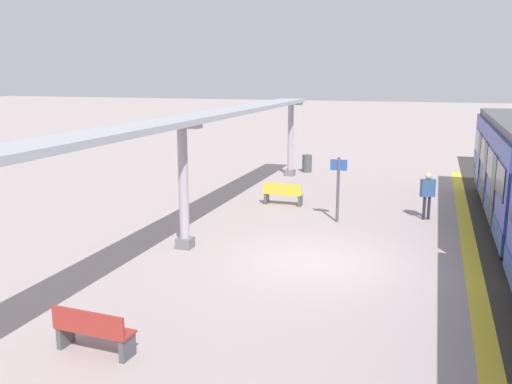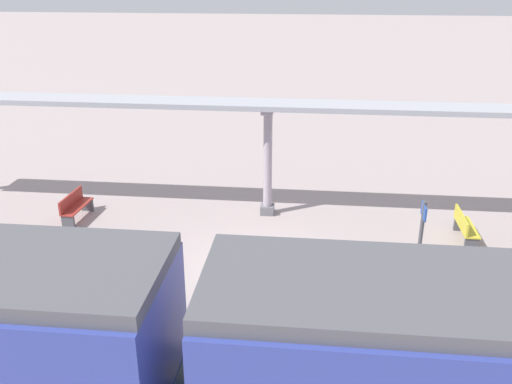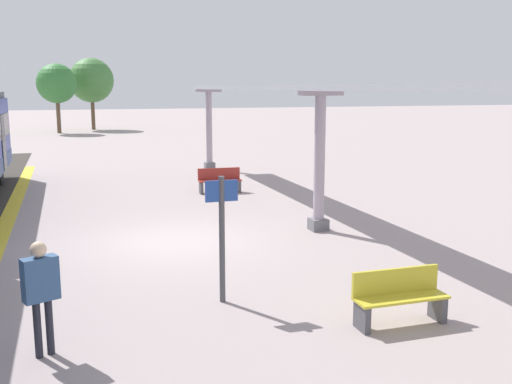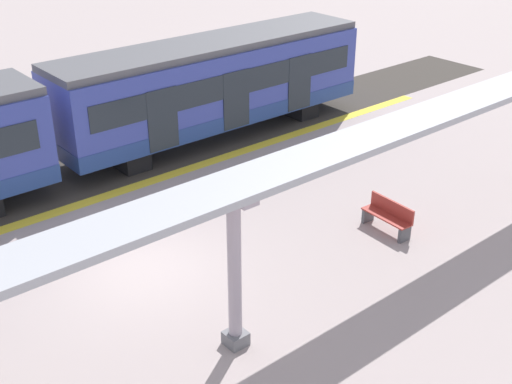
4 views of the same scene
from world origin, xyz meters
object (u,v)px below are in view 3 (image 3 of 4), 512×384
(canopy_pillar_second, at_px, (319,161))
(bench_near_end, at_px, (220,180))
(platform_info_sign, at_px, (222,227))
(bench_mid_platform, at_px, (399,296))
(canopy_pillar_third, at_px, (209,129))
(passenger_waiting_near_edge, at_px, (41,285))

(canopy_pillar_second, relative_size, bench_near_end, 2.35)
(bench_near_end, xyz_separation_m, platform_info_sign, (-2.61, -10.33, 0.89))
(canopy_pillar_second, distance_m, bench_mid_platform, 6.26)
(bench_near_end, relative_size, bench_mid_platform, 1.01)
(canopy_pillar_third, height_order, platform_info_sign, canopy_pillar_third)
(canopy_pillar_third, bearing_deg, platform_info_sign, -102.71)
(bench_mid_platform, xyz_separation_m, platform_info_sign, (-2.39, 1.76, 0.89))
(bench_near_end, distance_m, bench_mid_platform, 12.09)
(bench_mid_platform, distance_m, platform_info_sign, 3.10)
(bench_near_end, distance_m, platform_info_sign, 10.69)
(canopy_pillar_third, bearing_deg, passenger_waiting_near_edge, -110.45)
(bench_near_end, height_order, passenger_waiting_near_edge, passenger_waiting_near_edge)
(platform_info_sign, bearing_deg, passenger_waiting_near_edge, -156.51)
(canopy_pillar_second, xyz_separation_m, bench_near_end, (-1.07, 6.12, -1.37))
(canopy_pillar_third, relative_size, bench_near_end, 2.35)
(platform_info_sign, distance_m, passenger_waiting_near_edge, 3.14)
(canopy_pillar_third, distance_m, bench_near_end, 6.22)
(canopy_pillar_second, bearing_deg, canopy_pillar_third, 90.00)
(canopy_pillar_third, relative_size, platform_info_sign, 1.63)
(platform_info_sign, relative_size, passenger_waiting_near_edge, 1.35)
(canopy_pillar_second, height_order, platform_info_sign, canopy_pillar_second)
(bench_mid_platform, bearing_deg, canopy_pillar_second, 77.81)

